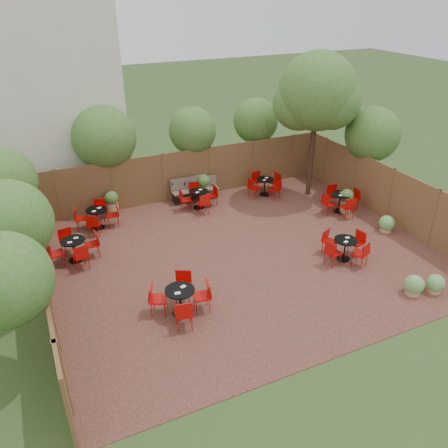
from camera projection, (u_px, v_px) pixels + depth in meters
name	position (u px, v px, depth m)	size (l,w,h in m)	color
ground	(243.00, 255.00, 14.61)	(80.00, 80.00, 0.00)	#354F23
courtyard_paving	(243.00, 255.00, 14.60)	(12.00, 10.00, 0.02)	#3B1F18
fence_back	(188.00, 174.00, 18.13)	(12.00, 0.08, 2.00)	brown
fence_left	(43.00, 273.00, 11.92)	(0.08, 10.00, 2.00)	brown
fence_right	(390.00, 195.00, 16.35)	(0.08, 10.00, 2.00)	brown
neighbour_building	(49.00, 94.00, 17.45)	(5.00, 4.00, 8.00)	silver
overhang_foliage	(155.00, 159.00, 14.97)	(15.36, 10.39, 2.39)	#36601F
courtyard_tree	(317.00, 96.00, 16.88)	(3.01, 2.96, 5.69)	black
park_bench_left	(201.00, 188.00, 18.23)	(1.46, 0.62, 0.88)	brown
park_bench_right	(190.00, 189.00, 18.05)	(1.54, 0.49, 0.95)	brown
bistro_tables	(215.00, 225.00, 15.44)	(11.33, 7.34, 0.89)	black
planters	(162.00, 201.00, 16.95)	(11.17, 4.13, 1.09)	tan
low_shrubs	(408.00, 259.00, 13.82)	(2.45, 3.87, 0.60)	tan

